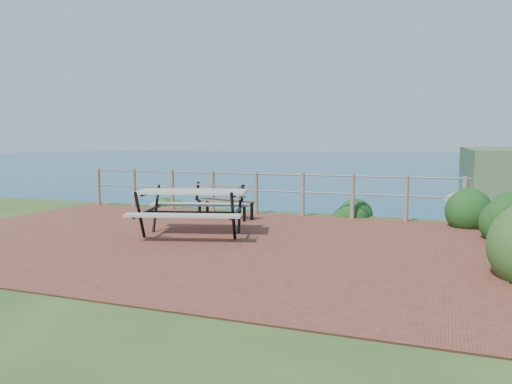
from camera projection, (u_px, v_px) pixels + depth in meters
ground at (188, 239)px, 8.85m from camera, size 10.00×7.00×0.12m
ocean at (437, 148)px, 194.53m from camera, size 1200.00×1200.00×0.00m
safety_railing at (256, 190)px, 11.90m from camera, size 9.40×0.10×1.00m
picnic_table at (192, 208)px, 9.03m from camera, size 2.10×1.64×0.82m
park_bench at (225, 195)px, 11.16m from camera, size 1.46×0.73×0.80m
shrub_right_edge at (477, 226)px, 10.23m from camera, size 0.98×0.98×1.40m
shrub_lip_west at (166, 205)px, 13.82m from camera, size 0.68×0.68×0.38m
shrub_lip_east at (350, 216)px, 11.64m from camera, size 0.80×0.80×0.55m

